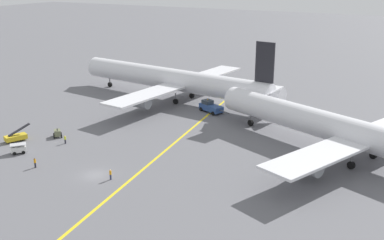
% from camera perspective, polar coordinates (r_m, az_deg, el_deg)
% --- Properties ---
extents(ground_plane, '(600.00, 600.00, 0.00)m').
position_cam_1_polar(ground_plane, '(76.99, -11.64, -6.56)').
color(ground_plane, slate).
extents(taxiway_stripe, '(15.32, 119.14, 0.01)m').
position_cam_1_polar(taxiway_stripe, '(81.63, -4.51, -4.77)').
color(taxiway_stripe, yellow).
rests_on(taxiway_stripe, ground).
extents(airliner_at_gate_left, '(59.95, 49.24, 16.55)m').
position_cam_1_polar(airliner_at_gate_left, '(117.37, -2.25, 4.91)').
color(airliner_at_gate_left, silver).
rests_on(airliner_at_gate_left, ground).
extents(airliner_being_pushed, '(57.91, 43.03, 16.30)m').
position_cam_1_polar(airliner_being_pushed, '(84.53, 18.49, -1.42)').
color(airliner_being_pushed, silver).
rests_on(airliner_being_pushed, ground).
extents(pushback_tug, '(8.91, 4.93, 2.93)m').
position_cam_1_polar(pushback_tug, '(107.44, 2.28, 1.61)').
color(pushback_tug, '#2D4C8C').
rests_on(pushback_tug, ground).
extents(gse_gpu_cart_small, '(2.62, 2.61, 1.90)m').
position_cam_1_polar(gse_gpu_cart_small, '(95.38, -16.03, -1.53)').
color(gse_gpu_cart_small, '#666B4C').
rests_on(gse_gpu_cart_small, ground).
extents(gse_belt_loader_portside, '(3.25, 5.01, 3.02)m').
position_cam_1_polar(gse_belt_loader_portside, '(95.58, -20.60, -1.94)').
color(gse_belt_loader_portside, gold).
rests_on(gse_belt_loader_portside, ground).
extents(gse_baggage_cart_near_cluster, '(2.98, 3.09, 1.71)m').
position_cam_1_polar(gse_baggage_cart_near_cluster, '(89.20, -20.33, -3.28)').
color(gse_baggage_cart_near_cluster, silver).
rests_on(gse_baggage_cart_near_cluster, ground).
extents(ground_crew_ramp_agent_by_cones, '(0.36, 0.36, 1.72)m').
position_cam_1_polar(ground_crew_ramp_agent_by_cones, '(74.61, -9.88, -6.52)').
color(ground_crew_ramp_agent_by_cones, '#2D3351').
rests_on(ground_crew_ramp_agent_by_cones, ground).
extents(ground_crew_marshaller_foreground, '(0.36, 0.48, 1.59)m').
position_cam_1_polar(ground_crew_marshaller_foreground, '(91.40, -15.16, -2.28)').
color(ground_crew_marshaller_foreground, black).
rests_on(ground_crew_marshaller_foreground, ground).
extents(ground_crew_wing_walker_right, '(0.36, 0.36, 1.71)m').
position_cam_1_polar(ground_crew_wing_walker_right, '(82.01, -18.54, -4.92)').
color(ground_crew_wing_walker_right, black).
rests_on(ground_crew_wing_walker_right, ground).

